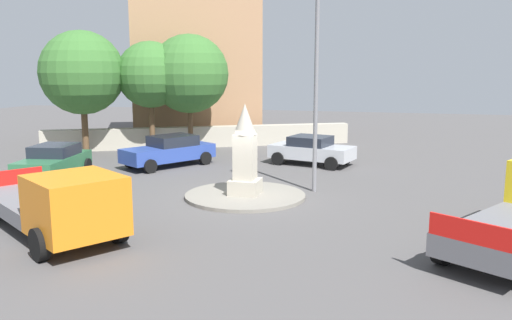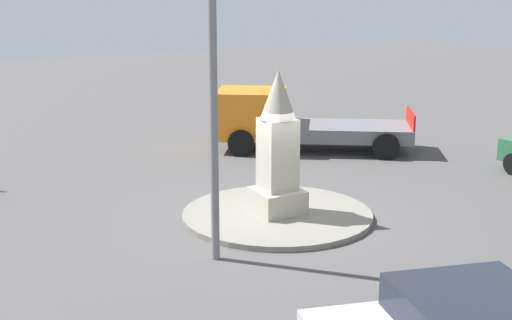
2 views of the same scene
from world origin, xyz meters
The scene contains 4 objects.
ground_plane centered at (0.00, 0.00, 0.00)m, with size 80.00×80.00×0.00m, color #4F4C4C.
traffic_island centered at (0.00, 0.00, 0.06)m, with size 4.42×4.42×0.13m, color gray.
monument centered at (0.00, 0.00, 1.65)m, with size 1.06×1.06×3.31m.
truck_orange_approaching centered at (-5.85, 3.69, 0.96)m, with size 5.20×6.40×1.96m.
Camera 2 is at (13.11, -7.46, 5.20)m, focal length 47.87 mm.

